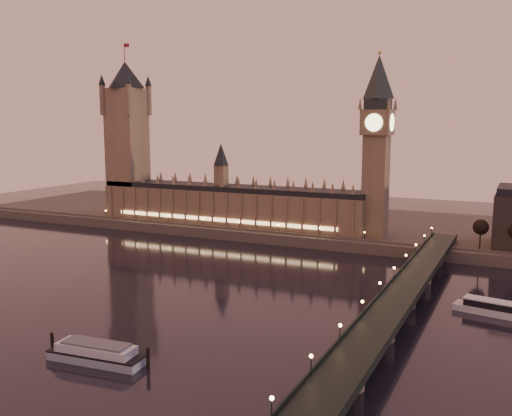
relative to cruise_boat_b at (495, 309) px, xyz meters
The scene contains 9 objects.
ground 126.06m from the cruise_boat_b, 169.02° to the right, with size 700.00×700.00×0.00m, color black.
far_embankment 169.31m from the cruise_boat_b, 123.61° to the left, with size 560.00×130.00×6.00m, color #423D35.
palace_of_westminster 191.39m from the cruise_boat_b, 149.38° to the left, with size 180.00×26.62×52.00m.
victoria_tower 269.88m from the cruise_boat_b, 158.30° to the left, with size 31.68×31.68×118.00m.
big_ben 134.39m from the cruise_boat_b, 125.72° to the left, with size 17.68×17.68×104.00m.
westminster_bridge 40.22m from the cruise_boat_b, 143.23° to the right, with size 13.20×260.00×15.30m.
bare_tree_0 86.75m from the cruise_boat_b, 96.80° to the left, with size 6.88×6.88×13.98m.
cruise_boat_b is the anchor object (origin of this frame).
moored_barge 143.15m from the cruise_boat_b, 137.35° to the right, with size 34.98×11.20×6.44m.
Camera 1 is at (131.24, -198.43, 70.79)m, focal length 40.00 mm.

